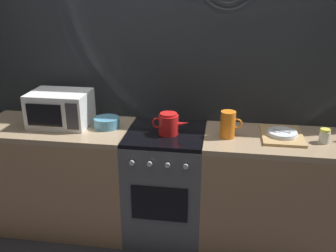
# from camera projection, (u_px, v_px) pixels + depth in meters

# --- Properties ---
(ground_plane) EXTENTS (8.00, 8.00, 0.00)m
(ground_plane) POSITION_uv_depth(u_px,v_px,m) (166.00, 230.00, 3.22)
(ground_plane) COLOR #2D2D33
(back_wall) EXTENTS (3.60, 0.05, 2.40)m
(back_wall) POSITION_uv_depth(u_px,v_px,m) (172.00, 83.00, 3.09)
(back_wall) COLOR gray
(back_wall) RESTS_ON ground_plane
(counter_left) EXTENTS (1.20, 0.60, 0.90)m
(counter_left) POSITION_uv_depth(u_px,v_px,m) (60.00, 176.00, 3.19)
(counter_left) COLOR #997251
(counter_left) RESTS_ON ground_plane
(stove_unit) EXTENTS (0.60, 0.63, 0.90)m
(stove_unit) POSITION_uv_depth(u_px,v_px,m) (166.00, 184.00, 3.06)
(stove_unit) COLOR #4C4C51
(stove_unit) RESTS_ON ground_plane
(counter_right) EXTENTS (1.20, 0.60, 0.90)m
(counter_right) POSITION_uv_depth(u_px,v_px,m) (280.00, 192.00, 2.94)
(counter_right) COLOR #997251
(counter_right) RESTS_ON ground_plane
(microwave) EXTENTS (0.46, 0.35, 0.27)m
(microwave) POSITION_uv_depth(u_px,v_px,m) (60.00, 109.00, 3.01)
(microwave) COLOR white
(microwave) RESTS_ON counter_left
(kettle) EXTENTS (0.28, 0.15, 0.17)m
(kettle) POSITION_uv_depth(u_px,v_px,m) (169.00, 124.00, 2.84)
(kettle) COLOR red
(kettle) RESTS_ON stove_unit
(mixing_bowl) EXTENTS (0.20, 0.20, 0.08)m
(mixing_bowl) POSITION_uv_depth(u_px,v_px,m) (107.00, 123.00, 2.98)
(mixing_bowl) COLOR teal
(mixing_bowl) RESTS_ON counter_left
(pitcher) EXTENTS (0.16, 0.11, 0.20)m
(pitcher) POSITION_uv_depth(u_px,v_px,m) (228.00, 124.00, 2.77)
(pitcher) COLOR orange
(pitcher) RESTS_ON counter_right
(dish_pile) EXTENTS (0.30, 0.40, 0.06)m
(dish_pile) POSITION_uv_depth(u_px,v_px,m) (282.00, 134.00, 2.81)
(dish_pile) COLOR tan
(dish_pile) RESTS_ON counter_right
(spice_jar) EXTENTS (0.08, 0.08, 0.10)m
(spice_jar) POSITION_uv_depth(u_px,v_px,m) (324.00, 136.00, 2.69)
(spice_jar) COLOR silver
(spice_jar) RESTS_ON counter_right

